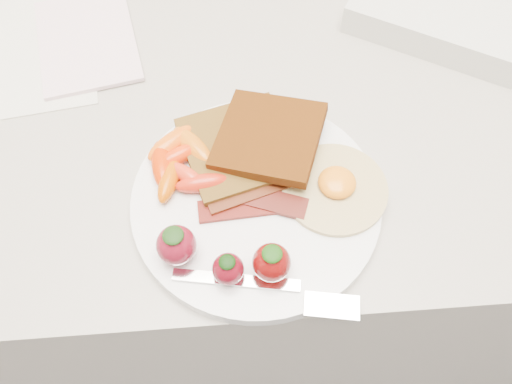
{
  "coord_description": "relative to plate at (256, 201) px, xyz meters",
  "views": [
    {
      "loc": [
        -0.04,
        1.27,
        1.38
      ],
      "look_at": [
        -0.02,
        1.53,
        0.93
      ],
      "focal_mm": 35.0,
      "sensor_mm": 36.0,
      "label": 1
    }
  ],
  "objects": [
    {
      "name": "toast_lower",
      "position": [
        -0.01,
        0.06,
        0.02
      ],
      "size": [
        0.15,
        0.15,
        0.01
      ],
      "primitive_type": "cube",
      "rotation": [
        0.0,
        0.0,
        0.28
      ],
      "color": "#39260E",
      "rests_on": "plate"
    },
    {
      "name": "counter",
      "position": [
        0.02,
        0.17,
        -0.46
      ],
      "size": [
        2.0,
        0.6,
        0.9
      ],
      "primitive_type": "cube",
      "color": "gray",
      "rests_on": "ground"
    },
    {
      "name": "strawberries",
      "position": [
        -0.04,
        -0.08,
        0.03
      ],
      "size": [
        0.13,
        0.06,
        0.05
      ],
      "color": "maroon",
      "rests_on": "plate"
    },
    {
      "name": "notepad",
      "position": [
        -0.21,
        0.27,
        -0.0
      ],
      "size": [
        0.16,
        0.21,
        0.01
      ],
      "primitive_type": "cube",
      "rotation": [
        0.0,
        0.0,
        0.21
      ],
      "color": "silver",
      "rests_on": "paper_sheet"
    },
    {
      "name": "fried_egg",
      "position": [
        0.09,
        0.0,
        0.01
      ],
      "size": [
        0.13,
        0.13,
        0.02
      ],
      "color": "beige",
      "rests_on": "plate"
    },
    {
      "name": "bacon_strips",
      "position": [
        -0.0,
        -0.0,
        0.01
      ],
      "size": [
        0.12,
        0.07,
        0.01
      ],
      "color": "#300105",
      "rests_on": "plate"
    },
    {
      "name": "plate",
      "position": [
        0.0,
        0.0,
        0.0
      ],
      "size": [
        0.27,
        0.27,
        0.02
      ],
      "primitive_type": "cylinder",
      "color": "white",
      "rests_on": "counter"
    },
    {
      "name": "paper_sheet",
      "position": [
        -0.29,
        0.26,
        -0.01
      ],
      "size": [
        0.21,
        0.26,
        0.0
      ],
      "primitive_type": "cube",
      "rotation": [
        0.0,
        0.0,
        0.15
      ],
      "color": "silver",
      "rests_on": "counter"
    },
    {
      "name": "fork",
      "position": [
        0.01,
        -0.11,
        0.01
      ],
      "size": [
        0.18,
        0.07,
        0.0
      ],
      "color": "white",
      "rests_on": "plate"
    },
    {
      "name": "baby_carrots",
      "position": [
        -0.08,
        0.04,
        0.02
      ],
      "size": [
        0.1,
        0.11,
        0.02
      ],
      "color": "red",
      "rests_on": "plate"
    },
    {
      "name": "toast_upper",
      "position": [
        0.02,
        0.06,
        0.03
      ],
      "size": [
        0.14,
        0.14,
        0.03
      ],
      "primitive_type": "cube",
      "rotation": [
        0.0,
        -0.1,
        -0.35
      ],
      "color": "black",
      "rests_on": "toast_lower"
    }
  ]
}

